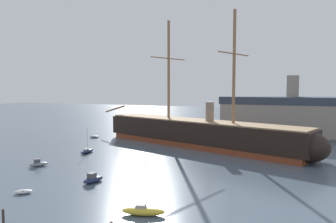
{
  "coord_description": "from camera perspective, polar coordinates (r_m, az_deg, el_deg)",
  "views": [
    {
      "loc": [
        26.12,
        -20.55,
        14.65
      ],
      "look_at": [
        2.46,
        39.79,
        9.52
      ],
      "focal_mm": 34.9,
      "sensor_mm": 36.0,
      "label": 1
    }
  ],
  "objects": [
    {
      "name": "tall_ship",
      "position": [
        78.88,
        5.31,
        -3.75
      ],
      "size": [
        62.13,
        26.45,
        31.06
      ],
      "color": "brown",
      "rests_on": "ground"
    },
    {
      "name": "dockside_warehouse_right",
      "position": [
        98.35,
        20.35,
        -0.92
      ],
      "size": [
        40.89,
        12.17,
        17.53
      ],
      "color": "#565659",
      "rests_on": "ground"
    },
    {
      "name": "sailboat_alongside_bow",
      "position": [
        73.57,
        -13.97,
        -6.73
      ],
      "size": [
        1.35,
        4.27,
        5.53
      ],
      "color": "#1E284C",
      "rests_on": "ground"
    },
    {
      "name": "seagull_in_flight",
      "position": [
        48.23,
        -12.08,
        -3.48
      ],
      "size": [
        0.84,
        0.77,
        0.13
      ],
      "color": "silver"
    },
    {
      "name": "mooring_piling_right_pair",
      "position": [
        40.31,
        -26.84,
        -16.06
      ],
      "size": [
        0.26,
        0.26,
        1.61
      ],
      "primitive_type": "cylinder",
      "color": "#382B1E",
      "rests_on": "ground"
    },
    {
      "name": "dinghy_far_left",
      "position": [
        94.4,
        -12.74,
        -4.33
      ],
      "size": [
        2.83,
        1.96,
        0.61
      ],
      "color": "gray",
      "rests_on": "ground"
    },
    {
      "name": "dinghy_far_right",
      "position": [
        71.99,
        23.26,
        -7.32
      ],
      "size": [
        2.91,
        2.89,
        0.67
      ],
      "color": "gold",
      "rests_on": "ground"
    },
    {
      "name": "dinghy_distant_centre",
      "position": [
        89.96,
        5.93,
        -4.74
      ],
      "size": [
        1.25,
        1.93,
        0.42
      ],
      "color": "#7FB2D6",
      "rests_on": "ground"
    },
    {
      "name": "motorboat_mid_left",
      "position": [
        64.69,
        -21.72,
        -8.45
      ],
      "size": [
        3.08,
        3.44,
        1.38
      ],
      "color": "gray",
      "rests_on": "ground"
    },
    {
      "name": "dinghy_foreground_left",
      "position": [
        49.7,
        -23.96,
        -12.68
      ],
      "size": [
        2.5,
        2.23,
        0.56
      ],
      "color": "silver",
      "rests_on": "ground"
    },
    {
      "name": "sailboat_foreground_right",
      "position": [
        38.69,
        -4.36,
        -16.87
      ],
      "size": [
        5.17,
        2.7,
        6.46
      ],
      "color": "gold",
      "rests_on": "ground"
    },
    {
      "name": "motorboat_near_centre",
      "position": [
        51.75,
        -12.98,
        -11.42
      ],
      "size": [
        2.36,
        3.9,
        1.53
      ],
      "color": "#1E284C",
      "rests_on": "ground"
    }
  ]
}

